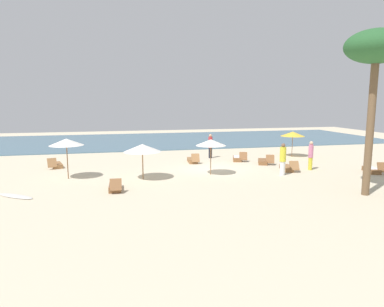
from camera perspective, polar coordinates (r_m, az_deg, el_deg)
ground_plane at (r=23.09m, az=3.15°, el=-2.57°), size 60.00×60.00×0.00m
ocean_water at (r=39.51m, az=-3.70°, el=2.22°), size 48.00×16.00×0.06m
umbrella_0 at (r=21.07m, az=3.08°, el=1.79°), size 1.83×1.83×2.17m
umbrella_1 at (r=20.07m, az=-8.06°, el=0.89°), size 2.15×2.15×2.04m
umbrella_2 at (r=28.97m, az=16.05°, el=3.07°), size 1.88×1.88×2.01m
umbrella_3 at (r=21.23m, az=-19.73°, el=1.76°), size 1.93×1.93×2.33m
lounger_0 at (r=25.47m, az=11.51°, el=-1.27°), size 1.18×1.76×0.71m
lounger_1 at (r=25.35m, az=-21.18°, el=-1.74°), size 1.00×1.75×0.72m
lounger_2 at (r=26.45m, az=7.44°, el=-0.78°), size 1.09×1.76×0.72m
lounger_3 at (r=18.22m, az=-12.37°, el=-5.28°), size 0.66×1.70×0.70m
lounger_4 at (r=25.48m, az=0.11°, el=-1.09°), size 0.74×1.70×0.73m
lounger_5 at (r=23.44m, az=15.21°, el=-2.27°), size 0.98×1.77×0.70m
lounger_6 at (r=24.69m, az=27.26°, el=-2.38°), size 1.04×1.74×0.74m
person_0 at (r=23.95m, az=18.73°, el=-0.25°), size 0.33×0.33×1.88m
person_1 at (r=27.34m, az=3.01°, el=1.27°), size 0.35×0.35×1.88m
person_2 at (r=21.78m, az=14.54°, el=-0.89°), size 0.41×0.41×1.95m
palm_0 at (r=18.50m, az=27.74°, el=14.49°), size 2.81×2.81×7.69m
surfboard at (r=18.59m, az=-26.74°, el=-6.20°), size 2.01×1.69×0.07m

